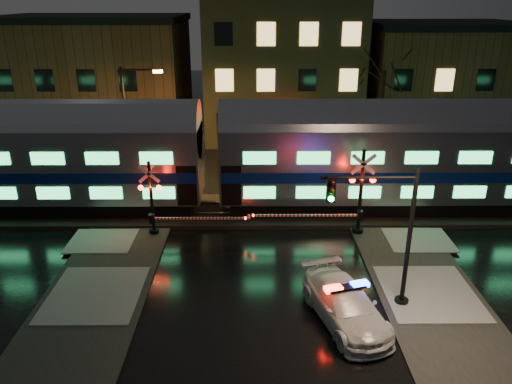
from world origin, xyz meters
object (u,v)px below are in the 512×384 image
streetlight (130,120)px  crossing_signal_right (353,201)px  traffic_light (386,236)px  crossing_signal_left (159,206)px  police_car (345,305)px

streetlight → crossing_signal_right: bearing=-29.3°
crossing_signal_right → streetlight: 13.89m
traffic_light → crossing_signal_left: bearing=160.5°
police_car → traffic_light: traffic_light is taller
police_car → crossing_signal_right: (1.50, 6.91, 1.10)m
police_car → traffic_light: size_ratio=0.91×
traffic_light → streetlight: streetlight is taller
traffic_light → streetlight: (-11.90, 12.67, 1.23)m
crossing_signal_right → traffic_light: bearing=-90.4°
crossing_signal_right → crossing_signal_left: 9.25m
crossing_signal_left → police_car: bearing=-41.7°
crossing_signal_right → streetlight: (-11.94, 6.69, 2.38)m
crossing_signal_right → traffic_light: size_ratio=1.10×
crossing_signal_left → streetlight: 7.68m
crossing_signal_right → streetlight: size_ratio=0.84×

